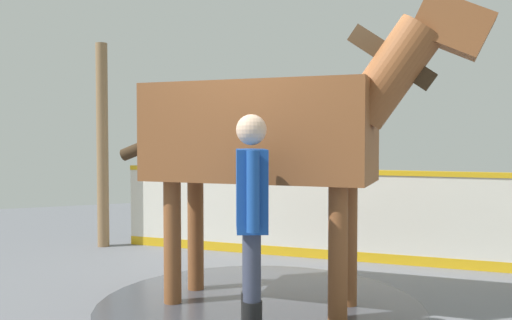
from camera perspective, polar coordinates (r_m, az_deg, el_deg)
The scene contains 6 objects.
ground_plane at distance 5.40m, azimuth 1.48°, elevation -14.04°, with size 16.00×16.00×0.02m, color slate.
wet_patch at distance 5.12m, azimuth 0.40°, elevation -14.83°, with size 2.96×2.96×0.00m, color #42444C.
barrier_wall at distance 6.91m, azimuth 6.03°, elevation -5.94°, with size 3.67×3.93×1.12m.
roof_post_far at distance 7.83m, azimuth -15.82°, elevation 1.49°, with size 0.16×0.16×2.82m, color olive.
horse at distance 4.85m, azimuth 1.86°, elevation 2.92°, with size 2.46×2.62×2.68m.
handler at distance 4.02m, azimuth -0.49°, elevation -5.37°, with size 0.64×0.38×1.69m.
Camera 1 is at (-4.71, 2.17, 1.51)m, focal length 38.11 mm.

